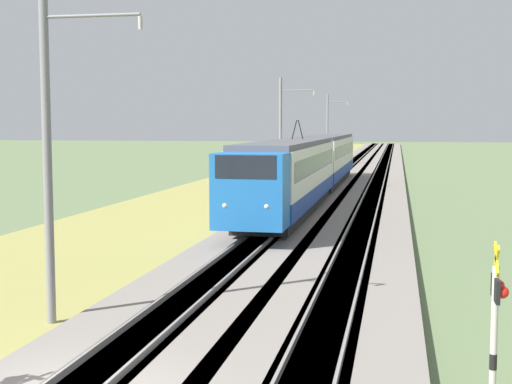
# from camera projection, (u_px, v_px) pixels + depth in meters

# --- Properties ---
(ballast_main) EXTENTS (240.00, 4.40, 0.30)m
(ballast_main) POSITION_uv_depth(u_px,v_px,m) (332.00, 181.00, 61.00)
(ballast_main) COLOR gray
(ballast_main) RESTS_ON ground
(ballast_adjacent) EXTENTS (240.00, 4.40, 0.30)m
(ballast_adjacent) POSITION_uv_depth(u_px,v_px,m) (378.00, 182.00, 60.24)
(ballast_adjacent) COLOR gray
(ballast_adjacent) RESTS_ON ground
(track_main) EXTENTS (240.00, 1.57, 0.45)m
(track_main) POSITION_uv_depth(u_px,v_px,m) (332.00, 181.00, 61.00)
(track_main) COLOR #4C4238
(track_main) RESTS_ON ground
(track_adjacent) EXTENTS (240.00, 1.57, 0.45)m
(track_adjacent) POSITION_uv_depth(u_px,v_px,m) (378.00, 182.00, 60.24)
(track_adjacent) COLOR #4C4238
(track_adjacent) RESTS_ON ground
(grass_verge) EXTENTS (240.00, 11.45, 0.12)m
(grass_verge) POSITION_uv_depth(u_px,v_px,m) (266.00, 181.00, 62.12)
(grass_verge) COLOR #99934C
(grass_verge) RESTS_ON ground
(passenger_train) EXTENTS (41.08, 2.89, 5.22)m
(passenger_train) POSITION_uv_depth(u_px,v_px,m) (312.00, 163.00, 46.46)
(passenger_train) COLOR blue
(passenger_train) RESTS_ON ground
(crossing_signal_far) EXTENTS (0.70, 0.23, 3.13)m
(crossing_signal_far) POSITION_uv_depth(u_px,v_px,m) (495.00, 321.00, 11.11)
(crossing_signal_far) COLOR beige
(crossing_signal_far) RESTS_ON ground
(catenary_mast_near) EXTENTS (0.22, 2.56, 8.37)m
(catenary_mast_near) POSITION_uv_depth(u_px,v_px,m) (49.00, 151.00, 17.02)
(catenary_mast_near) COLOR slate
(catenary_mast_near) RESTS_ON ground
(catenary_mast_mid) EXTENTS (0.22, 2.56, 8.28)m
(catenary_mast_mid) POSITION_uv_depth(u_px,v_px,m) (281.00, 134.00, 50.91)
(catenary_mast_mid) COLOR slate
(catenary_mast_mid) RESTS_ON ground
(catenary_mast_far) EXTENTS (0.22, 2.56, 8.55)m
(catenary_mast_far) POSITION_uv_depth(u_px,v_px,m) (328.00, 129.00, 84.79)
(catenary_mast_far) COLOR slate
(catenary_mast_far) RESTS_ON ground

